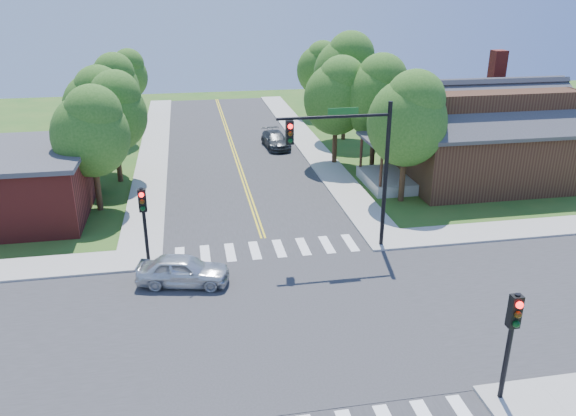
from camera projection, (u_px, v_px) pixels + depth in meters
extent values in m
plane|color=#2A581B|center=(290.00, 320.00, 21.71)|extent=(100.00, 100.00, 0.00)
cube|color=#2D2D30|center=(290.00, 319.00, 21.70)|extent=(10.00, 90.00, 0.04)
cube|color=#2D2D30|center=(290.00, 319.00, 21.70)|extent=(90.00, 10.00, 0.04)
cube|color=#2D2D30|center=(290.00, 320.00, 21.71)|extent=(10.20, 10.20, 0.06)
cube|color=#9E9B93|center=(308.00, 143.00, 45.52)|extent=(2.20, 40.00, 0.14)
cube|color=#9E9B93|center=(154.00, 150.00, 43.49)|extent=(2.20, 40.00, 0.14)
cube|color=white|center=(180.00, 256.00, 26.65)|extent=(0.45, 2.00, 0.01)
cube|color=white|center=(205.00, 254.00, 26.85)|extent=(0.45, 2.00, 0.01)
cube|color=white|center=(230.00, 252.00, 27.05)|extent=(0.45, 2.00, 0.01)
cube|color=white|center=(255.00, 250.00, 27.25)|extent=(0.45, 2.00, 0.01)
cube|color=white|center=(279.00, 248.00, 27.45)|extent=(0.45, 2.00, 0.01)
cube|color=white|center=(303.00, 246.00, 27.65)|extent=(0.45, 2.00, 0.01)
cube|color=white|center=(327.00, 245.00, 27.85)|extent=(0.45, 2.00, 0.01)
cube|color=white|center=(350.00, 243.00, 28.05)|extent=(0.45, 2.00, 0.01)
cube|color=yellow|center=(230.00, 143.00, 45.64)|extent=(0.10, 37.50, 0.01)
cube|color=yellow|center=(233.00, 143.00, 45.67)|extent=(0.10, 37.50, 0.01)
cylinder|color=black|center=(385.00, 178.00, 26.41)|extent=(0.20, 0.20, 7.20)
cylinder|color=black|center=(334.00, 117.00, 24.86)|extent=(5.20, 0.14, 0.14)
cube|color=#19591E|center=(343.00, 111.00, 24.79)|extent=(1.40, 0.04, 0.30)
cube|color=black|center=(290.00, 133.00, 24.76)|extent=(0.34, 0.28, 1.05)
sphere|color=#FF0C0C|center=(290.00, 127.00, 24.49)|extent=(0.22, 0.22, 0.22)
sphere|color=#3F2605|center=(290.00, 134.00, 24.61)|extent=(0.22, 0.22, 0.22)
sphere|color=#05330F|center=(290.00, 141.00, 24.73)|extent=(0.22, 0.22, 0.22)
cylinder|color=black|center=(508.00, 349.00, 16.82)|extent=(0.16, 0.16, 3.80)
cube|color=black|center=(515.00, 311.00, 16.33)|extent=(0.34, 0.28, 1.05)
sphere|color=#FF0C0C|center=(520.00, 305.00, 16.05)|extent=(0.22, 0.22, 0.22)
sphere|color=#3F2605|center=(518.00, 315.00, 16.17)|extent=(0.22, 0.22, 0.22)
sphere|color=#05330F|center=(516.00, 324.00, 16.29)|extent=(0.22, 0.22, 0.22)
cylinder|color=black|center=(145.00, 228.00, 25.18)|extent=(0.16, 0.16, 3.80)
cube|color=black|center=(142.00, 200.00, 24.69)|extent=(0.34, 0.28, 1.05)
sphere|color=#FF0C0C|center=(141.00, 195.00, 24.41)|extent=(0.22, 0.22, 0.22)
sphere|color=#3F2605|center=(142.00, 202.00, 24.53)|extent=(0.22, 0.22, 0.22)
sphere|color=#05330F|center=(143.00, 209.00, 24.65)|extent=(0.22, 0.22, 0.22)
cube|color=#351B12|center=(480.00, 151.00, 36.46)|extent=(10.00, 8.00, 4.00)
cube|color=#9E9B93|center=(386.00, 180.00, 36.03)|extent=(2.60, 4.50, 0.70)
cylinder|color=#351B12|center=(381.00, 172.00, 33.55)|extent=(0.18, 0.18, 2.50)
cylinder|color=#351B12|center=(361.00, 154.00, 37.20)|extent=(0.18, 0.18, 2.50)
cube|color=#38383D|center=(389.00, 141.00, 35.06)|extent=(2.80, 4.80, 0.18)
cube|color=maroon|center=(491.00, 114.00, 39.50)|extent=(0.90, 0.90, 7.11)
cylinder|color=#382314|center=(402.00, 178.00, 33.08)|extent=(0.34, 0.34, 2.90)
ellipsoid|color=#245218|center=(407.00, 123.00, 31.86)|extent=(4.57, 4.35, 5.03)
sphere|color=#245218|center=(415.00, 99.00, 31.22)|extent=(3.35, 3.35, 3.35)
cylinder|color=#382314|center=(373.00, 146.00, 39.32)|extent=(0.34, 0.34, 2.94)
ellipsoid|color=#245218|center=(375.00, 99.00, 38.08)|extent=(4.65, 4.42, 5.11)
sphere|color=#245218|center=(382.00, 79.00, 37.43)|extent=(3.41, 3.41, 3.41)
cylinder|color=#382314|center=(344.00, 120.00, 46.27)|extent=(0.34, 0.34, 3.26)
ellipsoid|color=#245218|center=(345.00, 75.00, 44.90)|extent=(5.14, 4.88, 5.66)
sphere|color=#245218|center=(351.00, 55.00, 44.19)|extent=(3.77, 3.77, 3.77)
cylinder|color=#382314|center=(318.00, 102.00, 54.75)|extent=(0.34, 0.34, 2.68)
ellipsoid|color=#245218|center=(319.00, 70.00, 53.62)|extent=(4.23, 4.02, 4.65)
sphere|color=#245218|center=(323.00, 57.00, 53.02)|extent=(3.10, 3.10, 3.10)
cylinder|color=#382314|center=(98.00, 188.00, 31.79)|extent=(0.34, 0.34, 2.68)
ellipsoid|color=#245218|center=(91.00, 135.00, 30.67)|extent=(4.23, 4.02, 4.65)
sphere|color=#245218|center=(93.00, 113.00, 30.06)|extent=(3.10, 3.10, 3.10)
cylinder|color=#382314|center=(102.00, 154.00, 37.96)|extent=(0.34, 0.34, 2.72)
ellipsoid|color=#245218|center=(97.00, 109.00, 36.81)|extent=(4.30, 4.09, 4.73)
sphere|color=#245218|center=(98.00, 90.00, 36.20)|extent=(3.15, 3.15, 3.15)
cylinder|color=#382314|center=(117.00, 127.00, 45.30)|extent=(0.34, 0.34, 2.69)
ellipsoid|color=#245218|center=(112.00, 89.00, 44.17)|extent=(4.25, 4.04, 4.68)
sphere|color=#245218|center=(114.00, 73.00, 43.56)|extent=(3.12, 3.12, 3.12)
cylinder|color=#382314|center=(130.00, 106.00, 53.41)|extent=(0.34, 0.34, 2.46)
ellipsoid|color=#245218|center=(127.00, 77.00, 52.37)|extent=(3.89, 3.69, 4.28)
sphere|color=#245218|center=(128.00, 64.00, 51.80)|extent=(2.85, 2.85, 2.85)
cylinder|color=#382314|center=(335.00, 145.00, 39.96)|extent=(0.34, 0.34, 2.86)
ellipsoid|color=#245218|center=(336.00, 99.00, 38.76)|extent=(4.51, 4.29, 4.96)
sphere|color=#245218|center=(342.00, 80.00, 38.13)|extent=(3.31, 3.31, 3.31)
cylinder|color=#382314|center=(118.00, 161.00, 36.43)|extent=(0.34, 0.34, 2.70)
ellipsoid|color=#245218|center=(113.00, 115.00, 35.30)|extent=(4.26, 4.05, 4.69)
sphere|color=#245218|center=(115.00, 95.00, 34.69)|extent=(3.12, 3.12, 3.12)
imported|color=silver|center=(183.00, 271.00, 23.98)|extent=(3.20, 4.59, 1.34)
imported|color=#333638|center=(276.00, 140.00, 44.18)|extent=(2.37, 4.47, 1.22)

